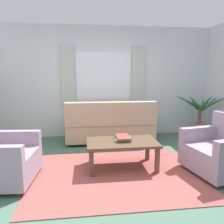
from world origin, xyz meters
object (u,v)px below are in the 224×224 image
Objects in this scene: armchair_right at (222,150)px; coffee_table at (122,145)px; book_stack_on_table at (123,138)px; potted_plant at (199,116)px; couch at (110,125)px.

armchair_right is 1.49m from coffee_table.
potted_plant reaches higher than book_stack_on_table.
couch reaches higher than armchair_right.
couch is at bearing -178.48° from potted_plant.
book_stack_on_table is at bearing 92.28° from couch.
coffee_table is at bearing 91.22° from couch.
potted_plant reaches higher than armchair_right.
armchair_right is at bearing -108.97° from potted_plant.
book_stack_on_table is at bearing 70.61° from coffee_table.
armchair_right is 1.49m from book_stack_on_table.
potted_plant is at bearing 150.14° from armchair_right.
couch is at bearing -150.91° from armchair_right.
potted_plant is at bearing 34.10° from book_stack_on_table.
armchair_right is 0.89× the size of coffee_table.
coffee_table is 3.27× the size of book_stack_on_table.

